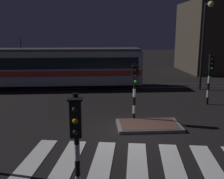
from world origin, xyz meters
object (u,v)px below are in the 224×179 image
Objects in this scene: traffic_light_median_centre at (135,84)px; street_lamp_trackside_right at (205,35)px; traffic_light_kerb_mid_left at (76,135)px; tram at (50,67)px; traffic_light_corner_far_right at (210,71)px.

street_lamp_trackside_right is (6.48, 7.16, 2.32)m from traffic_light_median_centre.
traffic_light_kerb_mid_left is 0.20× the size of tram.
traffic_light_corner_far_right is at bearing -107.00° from street_lamp_trackside_right.
tram is at bearing 171.16° from street_lamp_trackside_right.
traffic_light_corner_far_right is 0.48× the size of street_lamp_trackside_right.
street_lamp_trackside_right reaches higher than tram.
traffic_light_median_centre is 0.45× the size of street_lamp_trackside_right.
street_lamp_trackside_right is 0.44× the size of tram.
traffic_light_corner_far_right is at bearing -29.40° from tram.
traffic_light_kerb_mid_left is at bearing -110.54° from traffic_light_median_centre.
traffic_light_kerb_mid_left is at bearing -128.77° from traffic_light_corner_far_right.
street_lamp_trackside_right is at bearing 73.00° from traffic_light_corner_far_right.
traffic_light_median_centre is 7.06m from traffic_light_kerb_mid_left.
traffic_light_median_centre is 10.67m from tram.
traffic_light_corner_far_right is at bearing 29.49° from traffic_light_median_centre.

